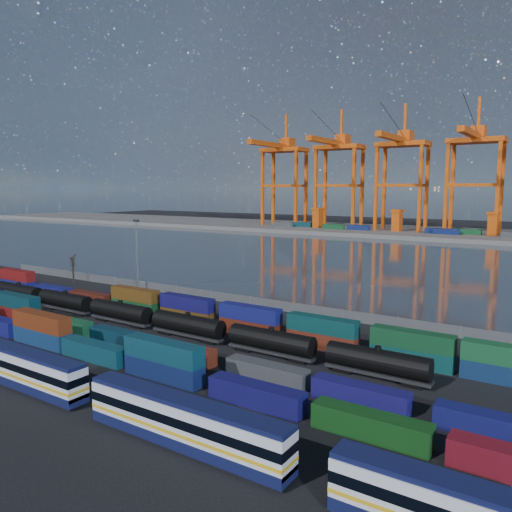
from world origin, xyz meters
The scene contains 14 objects.
ground centered at (0.00, 0.00, 0.00)m, with size 700.00×700.00×0.00m, color black.
harbor_water centered at (0.00, 105.00, 0.01)m, with size 700.00×700.00×0.00m, color #2C3640.
far_quay centered at (0.00, 210.00, 1.00)m, with size 700.00×70.00×2.00m, color #514F4C.
passenger_train centered at (25.93, -21.36, 2.36)m, with size 74.17×2.74×4.69m.
container_row_south centered at (-19.32, -10.34, 2.02)m, with size 139.24×2.33×4.97m.
container_row_mid centered at (-7.79, -3.97, 1.54)m, with size 141.15×2.21×4.72m.
container_row_north centered at (11.81, 11.62, 2.19)m, with size 140.72×2.23×4.75m.
tanker_string centered at (-19.44, 4.60, 2.08)m, with size 122.02×2.90×4.16m.
waterfront_fence centered at (0.00, 28.00, 1.00)m, with size 160.12×0.12×2.20m.
bare_tree centered at (-51.44, 24.49, 3.71)m, with size 1.95×1.99×7.52m.
yard_light_mast centered at (-30.00, 26.00, 9.30)m, with size 1.60×0.40×16.60m.
gantry_cranes centered at (-7.50, 203.23, 40.86)m, with size 200.64×49.23×66.66m.
quay_containers centered at (-11.00, 195.46, 3.30)m, with size 172.58×10.99×2.60m.
straddle_carriers centered at (-2.50, 200.00, 7.82)m, with size 140.00×7.00×11.10m.
Camera 1 is at (54.94, -53.59, 23.46)m, focal length 35.00 mm.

